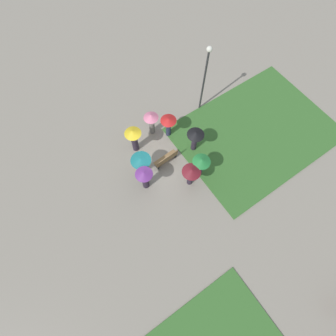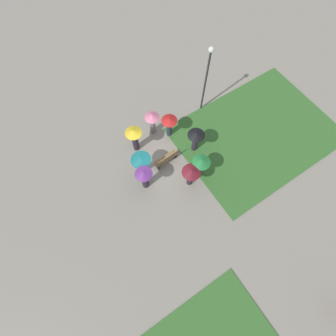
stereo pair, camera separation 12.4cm
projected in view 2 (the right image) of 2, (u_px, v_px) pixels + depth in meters
ground_plane at (160, 160)px, 16.46m from camera, size 90.00×90.00×0.00m
lawn_patch_near at (256, 134)px, 17.24m from camera, size 9.95×7.36×0.06m
park_bench at (167, 159)px, 15.98m from camera, size 1.59×0.50×0.90m
lamp_post at (207, 74)px, 15.26m from camera, size 0.32×0.32×5.05m
crowd_person_maroon at (191, 173)px, 14.57m from camera, size 1.08×1.08×1.82m
crowd_person_teal at (141, 161)px, 14.90m from camera, size 1.19×1.19×1.78m
crowd_person_black at (196, 138)px, 15.54m from camera, size 1.04×1.04×1.91m
crowd_person_purple at (144, 176)px, 14.57m from camera, size 0.99×0.99×1.94m
crowd_person_red at (169, 123)px, 16.11m from camera, size 0.99×0.99×1.77m
crowd_person_yellow at (134, 137)px, 15.59m from camera, size 1.00×1.00×2.04m
crowd_person_green at (201, 164)px, 14.85m from camera, size 1.04×1.04×1.86m
crowd_person_pink at (152, 120)px, 16.20m from camera, size 0.92×0.92×1.82m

